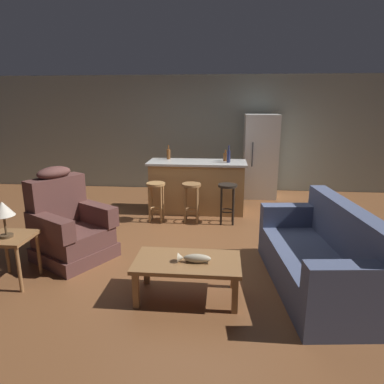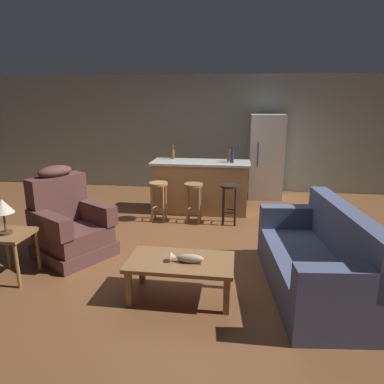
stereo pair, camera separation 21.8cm
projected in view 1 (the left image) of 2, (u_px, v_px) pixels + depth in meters
ground_plane at (190, 238)px, 5.21m from camera, size 12.00×12.00×0.00m
back_wall at (203, 134)px, 7.89m from camera, size 12.00×0.05×2.60m
coffee_table at (187, 265)px, 3.55m from camera, size 1.10×0.60×0.42m
fish_figurine at (194, 258)px, 3.48m from camera, size 0.34×0.10×0.10m
couch at (321, 259)px, 3.75m from camera, size 1.04×1.98×0.94m
recliner_near_lamp at (69, 227)px, 4.47m from camera, size 1.15×1.15×1.20m
end_table at (10, 244)px, 3.83m from camera, size 0.48×0.48×0.56m
table_lamp at (3, 210)px, 3.70m from camera, size 0.24×0.24×0.41m
kitchen_island at (197, 186)px, 6.39m from camera, size 1.80×0.70×0.95m
bar_stool_left at (156, 195)px, 5.85m from camera, size 0.32×0.32×0.68m
bar_stool_middle at (191, 195)px, 5.79m from camera, size 0.32×0.32×0.68m
bar_stool_right at (227, 196)px, 5.74m from camera, size 0.32×0.32×0.68m
refrigerator at (260, 156)px, 7.33m from camera, size 0.70×0.69×1.76m
bottle_tall_green at (169, 154)px, 6.50m from camera, size 0.07×0.07×0.27m
bottle_short_amber at (229, 156)px, 6.14m from camera, size 0.06×0.06×0.31m
bottle_wine_dark at (225, 157)px, 6.29m from camera, size 0.08×0.08×0.21m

